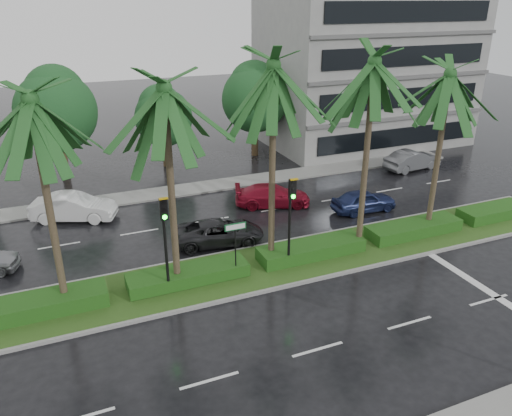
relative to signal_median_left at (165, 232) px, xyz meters
name	(u,v)px	position (x,y,z in m)	size (l,w,h in m)	color
ground	(261,281)	(4.00, -0.30, -3.00)	(120.00, 120.00, 0.00)	black
far_sidewalk	(187,189)	(4.00, 11.70, -2.94)	(40.00, 2.00, 0.12)	gray
median	(253,269)	(4.00, 0.70, -2.92)	(36.00, 4.00, 0.15)	gray
hedge	(253,261)	(4.00, 0.70, -2.55)	(35.20, 1.40, 0.60)	#184012
lane_markings	(327,272)	(7.04, -0.73, -2.99)	(34.00, 13.06, 0.01)	silver
palm_row	(222,97)	(2.75, 0.72, 4.92)	(26.30, 4.20, 9.65)	#3C3122
signal_median_left	(165,232)	(0.00, 0.00, 0.00)	(0.34, 0.42, 4.36)	black
signal_median_right	(291,210)	(5.50, 0.00, 0.00)	(0.34, 0.42, 4.36)	black
street_sign	(235,237)	(3.00, 0.18, -0.87)	(0.95, 0.09, 2.60)	black
bg_trees	(155,105)	(3.51, 17.29, 1.46)	(32.60, 5.24, 7.56)	#3A2C1A
building	(365,69)	(21.00, 17.70, 3.00)	(16.00, 10.00, 12.00)	gray
car_white	(73,207)	(-3.00, 9.70, -2.25)	(4.54, 1.58, 1.50)	white
car_darkgrey	(219,232)	(3.50, 3.85, -2.38)	(4.43, 2.04, 1.23)	black
car_red	(273,195)	(8.00, 7.30, -2.36)	(4.41, 1.79, 1.28)	maroon
car_blue	(364,201)	(12.50, 4.51, -2.35)	(3.78, 1.52, 1.29)	navy
car_grey	(412,160)	(20.00, 9.53, -2.29)	(4.28, 1.49, 1.41)	#5C5E61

